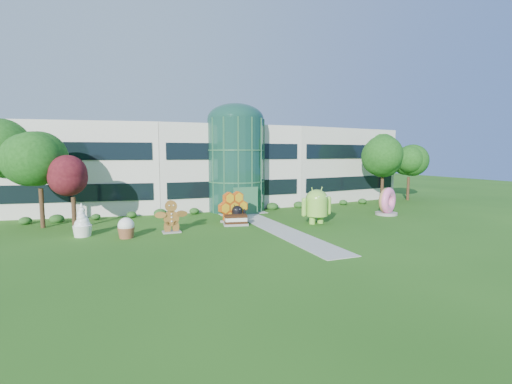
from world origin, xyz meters
name	(u,v)px	position (x,y,z in m)	size (l,w,h in m)	color
ground	(285,232)	(0.00, 0.00, 0.00)	(140.00, 140.00, 0.00)	#215114
building	(220,166)	(0.00, 18.00, 4.65)	(46.00, 15.00, 9.30)	beige
atrium	(236,165)	(0.00, 12.00, 4.90)	(6.00, 6.00, 9.80)	#194738
walkway	(274,227)	(0.00, 2.00, 0.02)	(2.40, 20.00, 0.04)	#9E9E93
tree_red	(73,193)	(-15.50, 7.50, 3.00)	(4.00, 4.00, 6.00)	#3F0C14
trees_backdrop	(233,171)	(0.00, 13.00, 4.20)	(52.00, 8.00, 8.40)	#154511
android_green	(317,204)	(4.17, 2.17, 1.78)	(3.14, 2.09, 3.56)	#7DC13E
android_black	(237,213)	(-2.17, 5.27, 0.90)	(1.58, 1.06, 1.79)	black
donut	(387,201)	(13.15, 3.60, 1.40)	(2.69, 1.29, 2.80)	pink
gingerbread	(171,216)	(-8.32, 3.17, 1.29)	(2.79, 1.07, 2.57)	brown
ice_cream_sandwich	(236,220)	(-2.72, 4.02, 0.46)	(2.09, 1.04, 0.93)	black
honeycomb	(233,208)	(-2.41, 5.65, 1.24)	(3.16, 1.13, 2.48)	yellow
froyo	(82,220)	(-14.72, 4.25, 1.25)	(1.45, 1.45, 2.49)	white
cupcake	(126,228)	(-11.70, 2.47, 0.76)	(1.27, 1.27, 1.52)	white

